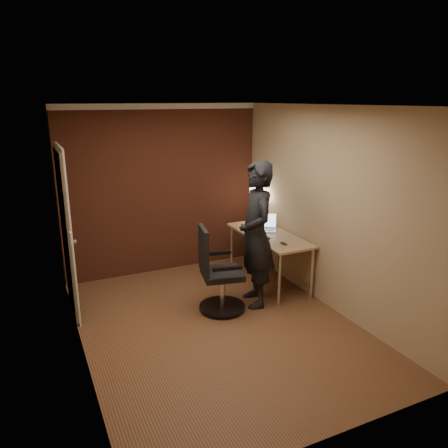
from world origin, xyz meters
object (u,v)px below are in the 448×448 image
(phone, at_px, (284,244))
(office_chair, at_px, (217,275))
(mouse, at_px, (266,238))
(person, at_px, (256,235))
(desk_lamp, at_px, (259,196))
(laptop, at_px, (265,225))
(desk, at_px, (273,242))

(phone, distance_m, office_chair, 1.01)
(mouse, height_order, person, person)
(desk_lamp, bearing_deg, mouse, -111.87)
(office_chair, bearing_deg, laptop, 33.27)
(desk, bearing_deg, laptop, 93.81)
(desk, distance_m, person, 0.82)
(desk, distance_m, desk_lamp, 0.79)
(laptop, relative_size, office_chair, 0.39)
(laptop, height_order, mouse, laptop)
(desk_lamp, xyz_separation_m, person, (-0.64, -1.06, -0.22))
(desk, height_order, office_chair, office_chair)
(laptop, relative_size, person, 0.23)
(desk, distance_m, office_chair, 1.21)
(desk, xyz_separation_m, phone, (-0.12, -0.45, 0.13))
(laptop, xyz_separation_m, mouse, (-0.20, -0.39, -0.05))
(desk_lamp, relative_size, phone, 4.65)
(laptop, bearing_deg, phone, -99.19)
(phone, xyz_separation_m, office_chair, (-0.98, -0.03, -0.26))
(mouse, distance_m, office_chair, 0.98)
(desk_lamp, height_order, laptop, desk_lamp)
(desk_lamp, distance_m, person, 1.26)
(desk_lamp, bearing_deg, desk, -97.64)
(laptop, relative_size, mouse, 4.19)
(mouse, relative_size, phone, 0.87)
(phone, bearing_deg, desk_lamp, 86.93)
(phone, relative_size, office_chair, 0.11)
(mouse, bearing_deg, person, -139.52)
(desk, height_order, desk_lamp, desk_lamp)
(desk, xyz_separation_m, laptop, (-0.01, 0.23, 0.19))
(phone, distance_m, person, 0.48)
(desk_lamp, bearing_deg, phone, -101.15)
(desk, height_order, person, person)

